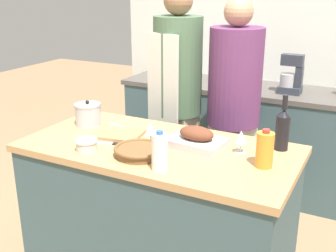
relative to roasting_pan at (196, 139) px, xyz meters
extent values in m
cube|color=#3D565B|center=(-0.19, -0.08, -0.52)|extent=(1.48, 0.75, 0.88)
cube|color=tan|center=(-0.19, -0.08, -0.06)|extent=(1.53, 0.77, 0.04)
cube|color=#3D565B|center=(-0.19, 1.47, -0.52)|extent=(2.10, 0.58, 0.89)
cube|color=#56514C|center=(-0.19, 1.47, -0.06)|extent=(2.16, 0.60, 0.04)
cube|color=silver|center=(-0.19, 1.82, 0.31)|extent=(2.66, 0.10, 2.55)
cube|color=#BCBCC1|center=(0.00, 0.00, -0.02)|extent=(0.33, 0.24, 0.04)
ellipsoid|color=brown|center=(0.00, 0.00, 0.03)|extent=(0.21, 0.15, 0.08)
cylinder|color=brown|center=(-0.21, -0.26, -0.02)|extent=(0.25, 0.25, 0.04)
torus|color=brown|center=(-0.21, -0.26, 0.00)|extent=(0.27, 0.27, 0.02)
cube|color=#AD7F51|center=(-0.49, -0.05, -0.04)|extent=(0.33, 0.26, 0.02)
cylinder|color=#B7B7BC|center=(-0.76, 0.03, 0.02)|extent=(0.16, 0.16, 0.13)
cylinder|color=#B7B7BC|center=(-0.76, 0.03, 0.09)|extent=(0.17, 0.17, 0.01)
sphere|color=black|center=(-0.76, 0.03, 0.10)|extent=(0.02, 0.02, 0.02)
cylinder|color=beige|center=(-0.50, -0.32, -0.02)|extent=(0.11, 0.11, 0.05)
torus|color=beige|center=(-0.50, -0.32, 0.01)|extent=(0.12, 0.12, 0.03)
cylinder|color=orange|center=(0.40, -0.09, 0.04)|extent=(0.09, 0.09, 0.18)
cylinder|color=red|center=(0.40, -0.09, 0.14)|extent=(0.04, 0.04, 0.02)
cylinder|color=white|center=(-0.03, -0.36, 0.05)|extent=(0.08, 0.08, 0.18)
cylinder|color=#3360B2|center=(-0.03, -0.36, 0.15)|extent=(0.03, 0.03, 0.02)
cylinder|color=black|center=(0.43, 0.17, 0.05)|extent=(0.07, 0.07, 0.19)
cone|color=black|center=(0.43, 0.17, 0.16)|extent=(0.07, 0.07, 0.04)
cylinder|color=black|center=(0.43, 0.17, 0.22)|extent=(0.03, 0.03, 0.08)
cylinder|color=silver|center=(-0.25, -0.07, -0.04)|extent=(0.06, 0.06, 0.00)
cylinder|color=silver|center=(-0.25, -0.07, -0.01)|extent=(0.01, 0.01, 0.05)
cone|color=silver|center=(-0.25, -0.07, 0.05)|extent=(0.07, 0.07, 0.07)
cylinder|color=silver|center=(0.24, 0.03, -0.04)|extent=(0.06, 0.06, 0.00)
cylinder|color=silver|center=(0.24, 0.03, -0.02)|extent=(0.01, 0.01, 0.05)
cone|color=silver|center=(0.24, 0.03, 0.04)|extent=(0.07, 0.07, 0.07)
cube|color=#B7B7BC|center=(-0.57, 0.09, -0.04)|extent=(0.16, 0.06, 0.01)
cube|color=black|center=(-0.45, 0.06, -0.04)|extent=(0.10, 0.05, 0.01)
cube|color=#B7B7BC|center=(-0.49, -0.20, -0.04)|extent=(0.12, 0.06, 0.01)
cube|color=black|center=(-0.40, -0.17, -0.04)|extent=(0.08, 0.05, 0.01)
cube|color=#333842|center=(0.21, 1.40, -0.01)|extent=(0.18, 0.14, 0.06)
cylinder|color=#B7B7BC|center=(0.19, 1.40, 0.07)|extent=(0.13, 0.13, 0.10)
cube|color=#333842|center=(0.27, 1.40, 0.10)|extent=(0.05, 0.08, 0.17)
cube|color=#333842|center=(0.21, 1.40, 0.23)|extent=(0.17, 0.08, 0.09)
cylinder|color=#B28E2D|center=(-0.96, 1.50, 0.02)|extent=(0.06, 0.06, 0.12)
cylinder|color=black|center=(-0.96, 1.50, 0.09)|extent=(0.02, 0.02, 0.02)
cube|color=beige|center=(-0.47, 0.73, -0.54)|extent=(0.32, 0.25, 0.85)
cylinder|color=#4C6B4C|center=(-0.47, 0.73, 0.24)|extent=(0.35, 0.35, 0.71)
sphere|color=#996B4C|center=(-0.47, 0.73, 0.70)|extent=(0.21, 0.21, 0.21)
cube|color=silver|center=(-0.51, 0.57, 0.04)|extent=(0.27, 0.08, 0.90)
cube|color=beige|center=(-0.05, 0.77, -0.56)|extent=(0.35, 0.30, 0.82)
cylinder|color=#663360|center=(-0.05, 0.77, 0.19)|extent=(0.37, 0.37, 0.68)
sphere|color=tan|center=(-0.05, 0.77, 0.63)|extent=(0.20, 0.20, 0.20)
camera|label=1|loc=(0.86, -2.00, 0.82)|focal=45.00mm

